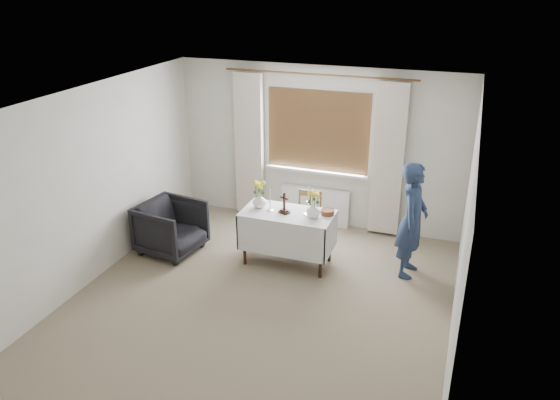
# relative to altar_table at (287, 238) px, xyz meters

# --- Properties ---
(ground) EXTENTS (5.00, 5.00, 0.00)m
(ground) POSITION_rel_altar_table_xyz_m (-0.00, -1.06, -0.38)
(ground) COLOR gray
(ground) RESTS_ON ground
(altar_table) EXTENTS (1.24, 0.64, 0.76)m
(altar_table) POSITION_rel_altar_table_xyz_m (0.00, 0.00, 0.00)
(altar_table) COLOR silver
(altar_table) RESTS_ON ground
(wooden_chair) EXTENTS (0.40, 0.40, 0.80)m
(wooden_chair) POSITION_rel_altar_table_xyz_m (0.09, 0.64, 0.02)
(wooden_chair) COLOR brown
(wooden_chair) RESTS_ON ground
(armchair) EXTENTS (0.93, 0.91, 0.75)m
(armchair) POSITION_rel_altar_table_xyz_m (-1.68, -0.24, -0.01)
(armchair) COLOR black
(armchair) RESTS_ON ground
(person) EXTENTS (0.42, 0.60, 1.56)m
(person) POSITION_rel_altar_table_xyz_m (1.61, 0.28, 0.40)
(person) COLOR #22344F
(person) RESTS_ON ground
(radiator) EXTENTS (1.10, 0.10, 0.60)m
(radiator) POSITION_rel_altar_table_xyz_m (-0.00, 1.36, -0.08)
(radiator) COLOR white
(radiator) RESTS_ON ground
(wooden_cross) EXTENTS (0.16, 0.14, 0.29)m
(wooden_cross) POSITION_rel_altar_table_xyz_m (-0.04, -0.03, 0.53)
(wooden_cross) COLOR black
(wooden_cross) RESTS_ON altar_table
(candlestick_left) EXTENTS (0.10, 0.10, 0.32)m
(candlestick_left) POSITION_rel_altar_table_xyz_m (-0.24, -0.02, 0.54)
(candlestick_left) COLOR silver
(candlestick_left) RESTS_ON altar_table
(candlestick_right) EXTENTS (0.13, 0.13, 0.39)m
(candlestick_right) POSITION_rel_altar_table_xyz_m (0.28, 0.04, 0.58)
(candlestick_right) COLOR silver
(candlestick_right) RESTS_ON altar_table
(flower_vase_left) EXTENTS (0.23, 0.23, 0.20)m
(flower_vase_left) POSITION_rel_altar_table_xyz_m (-0.42, 0.04, 0.48)
(flower_vase_left) COLOR white
(flower_vase_left) RESTS_ON altar_table
(flower_vase_right) EXTENTS (0.24, 0.24, 0.20)m
(flower_vase_right) POSITION_rel_altar_table_xyz_m (0.37, -0.03, 0.48)
(flower_vase_right) COLOR white
(flower_vase_right) RESTS_ON altar_table
(wicker_basket) EXTENTS (0.21, 0.21, 0.07)m
(wicker_basket) POSITION_rel_altar_table_xyz_m (0.52, 0.12, 0.42)
(wicker_basket) COLOR brown
(wicker_basket) RESTS_ON altar_table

